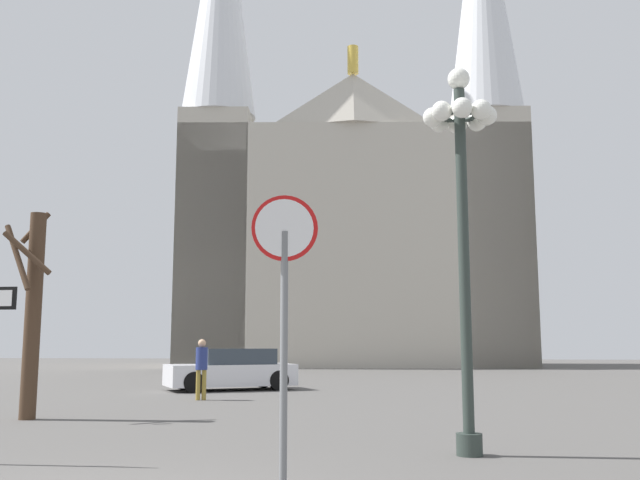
# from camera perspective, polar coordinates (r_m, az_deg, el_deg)

# --- Properties ---
(cathedral) EXTENTS (22.75, 12.89, 34.95)m
(cathedral) POSITION_cam_1_polar(r_m,az_deg,el_deg) (47.17, 2.58, 2.83)
(cathedral) COLOR #BCB5A5
(cathedral) RESTS_ON ground
(stop_sign) EXTENTS (0.70, 0.18, 3.09)m
(stop_sign) POSITION_cam_1_polar(r_m,az_deg,el_deg) (7.40, -2.90, -3.73)
(stop_sign) COLOR slate
(stop_sign) RESTS_ON ground
(street_lamp) EXTENTS (1.07, 1.07, 5.55)m
(street_lamp) POSITION_cam_1_polar(r_m,az_deg,el_deg) (10.41, 11.38, 3.96)
(street_lamp) COLOR #2D3833
(street_lamp) RESTS_ON ground
(bare_tree) EXTENTS (1.21, 1.07, 4.30)m
(bare_tree) POSITION_cam_1_polar(r_m,az_deg,el_deg) (15.69, -22.21, -5.10)
(bare_tree) COLOR #473323
(bare_tree) RESTS_ON ground
(parked_car_near_white) EXTENTS (4.43, 3.53, 1.33)m
(parked_car_near_white) POSITION_cam_1_polar(r_m,az_deg,el_deg) (23.55, -7.13, -10.39)
(parked_car_near_white) COLOR silver
(parked_car_near_white) RESTS_ON ground
(pedestrian_walking) EXTENTS (0.32, 0.32, 1.62)m
(pedestrian_walking) POSITION_cam_1_polar(r_m,az_deg,el_deg) (19.61, -9.54, -9.78)
(pedestrian_walking) COLOR olive
(pedestrian_walking) RESTS_ON ground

